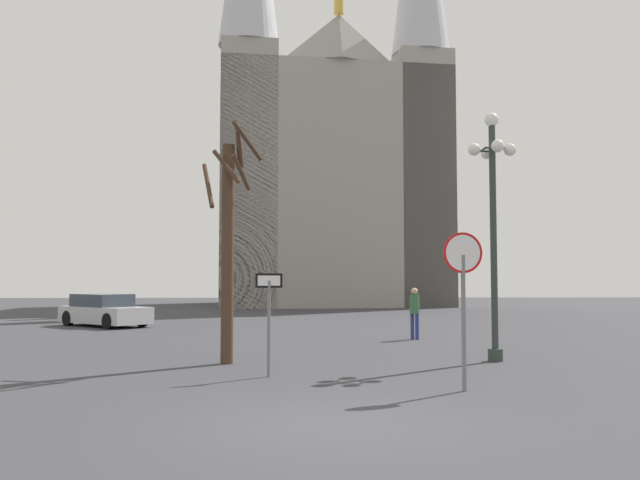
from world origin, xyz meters
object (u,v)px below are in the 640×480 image
(cathedral, at_px, (329,158))
(stop_sign, at_px, (463,280))
(one_way_arrow_sign, at_px, (269,310))
(street_lamp, at_px, (493,209))
(parked_car_near_silver, at_px, (104,311))
(bare_tree, at_px, (228,241))
(pedestrian_walking, at_px, (415,308))

(cathedral, distance_m, stop_sign, 38.44)
(one_way_arrow_sign, distance_m, street_lamp, 6.29)
(stop_sign, xyz_separation_m, parked_car_near_silver, (-11.09, 16.16, -1.32))
(stop_sign, xyz_separation_m, bare_tree, (-4.61, 3.88, 0.92))
(parked_car_near_silver, bearing_deg, street_lamp, -43.00)
(street_lamp, height_order, pedestrian_walking, street_lamp)
(stop_sign, xyz_separation_m, pedestrian_walking, (0.88, 9.82, -0.94))
(one_way_arrow_sign, distance_m, bare_tree, 2.78)
(street_lamp, bearing_deg, stop_sign, -113.77)
(bare_tree, distance_m, parked_car_near_silver, 14.07)
(stop_sign, relative_size, bare_tree, 0.50)
(cathedral, distance_m, parked_car_near_silver, 25.85)
(one_way_arrow_sign, bearing_deg, parked_car_near_silver, 117.75)
(street_lamp, bearing_deg, bare_tree, -177.82)
(one_way_arrow_sign, height_order, bare_tree, bare_tree)
(street_lamp, bearing_deg, one_way_arrow_sign, -156.74)
(stop_sign, bearing_deg, street_lamp, 66.23)
(street_lamp, xyz_separation_m, parked_car_near_silver, (-12.91, 12.04, -3.06))
(one_way_arrow_sign, bearing_deg, street_lamp, 23.26)
(parked_car_near_silver, distance_m, pedestrian_walking, 13.55)
(stop_sign, distance_m, pedestrian_walking, 9.90)
(one_way_arrow_sign, distance_m, pedestrian_walking, 9.15)
(stop_sign, height_order, pedestrian_walking, stop_sign)
(cathedral, distance_m, bare_tree, 34.68)
(bare_tree, height_order, parked_car_near_silver, bare_tree)
(cathedral, relative_size, street_lamp, 6.00)
(one_way_arrow_sign, xyz_separation_m, bare_tree, (-1.06, 2.06, 1.54))
(one_way_arrow_sign, bearing_deg, stop_sign, -27.11)
(cathedral, relative_size, parked_car_near_silver, 8.22)
(stop_sign, distance_m, parked_car_near_silver, 19.64)
(cathedral, bearing_deg, stop_sign, -89.05)
(cathedral, bearing_deg, pedestrian_walking, -86.87)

